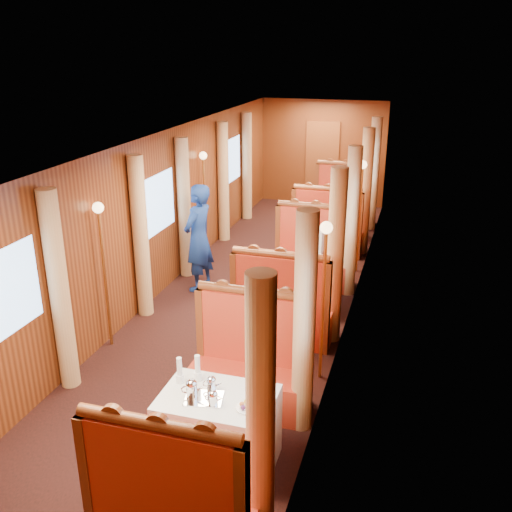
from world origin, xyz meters
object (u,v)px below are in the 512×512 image
at_px(banquette_mid_fwd, 282,312).
at_px(banquette_far_fwd, 327,232).
at_px(tea_tray, 204,399).
at_px(teapot_right, 213,400).
at_px(fruit_plate, 247,407).
at_px(rose_vase_mid, 303,250).
at_px(banquette_near_fwd, 173,506).
at_px(banquette_near_aft, 250,370).
at_px(passenger, 310,246).
at_px(teapot_back, 211,386).
at_px(table_near, 218,430).
at_px(table_far, 336,219).
at_px(steward, 199,238).
at_px(banquette_far_aft, 343,204).
at_px(rose_vase_far, 336,193).
at_px(banquette_mid_aft, 312,259).
at_px(teapot_left, 192,391).
at_px(table_mid, 299,286).

distance_m(banquette_mid_fwd, banquette_far_fwd, 3.50).
xyz_separation_m(tea_tray, teapot_right, (0.12, -0.07, 0.05)).
relative_size(banquette_mid_fwd, fruit_plate, 6.42).
xyz_separation_m(tea_tray, rose_vase_mid, (0.14, 3.62, 0.17)).
height_order(banquette_near_fwd, teapot_right, banquette_near_fwd).
xyz_separation_m(banquette_near_aft, passenger, (-0.00, 3.25, 0.32)).
height_order(teapot_back, passenger, passenger).
relative_size(table_near, table_far, 1.00).
relative_size(teapot_right, steward, 0.08).
xyz_separation_m(banquette_near_fwd, table_far, (0.00, 8.01, -0.05)).
bearing_deg(passenger, steward, -163.96).
xyz_separation_m(banquette_far_aft, rose_vase_far, (-0.02, -1.00, 0.50)).
xyz_separation_m(banquette_mid_aft, banquette_far_aft, (0.00, 3.50, 0.00)).
bearing_deg(banquette_far_aft, rose_vase_far, -91.20).
bearing_deg(table_far, rose_vase_far, 151.78).
relative_size(teapot_back, rose_vase_far, 0.41).
bearing_deg(table_near, banquette_far_fwd, 90.00).
bearing_deg(passenger, banquette_mid_aft, 90.00).
height_order(rose_vase_far, steward, steward).
distance_m(banquette_mid_aft, steward, 1.89).
xyz_separation_m(banquette_near_fwd, banquette_mid_fwd, (0.00, 3.50, 0.00)).
height_order(table_far, teapot_left, teapot_left).
bearing_deg(teapot_left, banquette_far_fwd, 68.24).
xyz_separation_m(banquette_mid_fwd, table_far, (0.00, 4.51, -0.05)).
distance_m(banquette_mid_aft, teapot_left, 4.62).
distance_m(teapot_left, teapot_right, 0.23).
relative_size(banquette_near_fwd, fruit_plate, 6.42).
bearing_deg(table_mid, steward, 170.56).
relative_size(banquette_mid_fwd, rose_vase_mid, 3.72).
bearing_deg(table_far, passenger, -90.00).
xyz_separation_m(teapot_back, rose_vase_mid, (0.12, 3.48, 0.12)).
relative_size(rose_vase_mid, steward, 0.21).
xyz_separation_m(table_near, table_mid, (0.00, 3.50, 0.00)).
distance_m(banquette_far_fwd, rose_vase_far, 1.14).
bearing_deg(banquette_mid_aft, banquette_near_fwd, -90.00).
bearing_deg(banquette_near_aft, table_far, 90.00).
bearing_deg(banquette_near_aft, teapot_back, -94.67).
height_order(tea_tray, passenger, passenger).
height_order(banquette_far_fwd, steward, steward).
relative_size(table_far, passenger, 1.38).
distance_m(banquette_far_fwd, teapot_right, 6.14).
relative_size(teapot_back, passenger, 0.20).
bearing_deg(passenger, banquette_far_aft, 90.00).
height_order(banquette_near_aft, teapot_left, banquette_near_aft).
xyz_separation_m(banquette_near_aft, table_mid, (0.00, 2.49, -0.05)).
height_order(banquette_near_fwd, teapot_back, banquette_near_fwd).
xyz_separation_m(banquette_near_aft, rose_vase_mid, (0.04, 2.52, 0.50)).
xyz_separation_m(banquette_far_fwd, tea_tray, (-0.10, -6.06, 0.33)).
distance_m(table_near, tea_tray, 0.40).
height_order(table_mid, rose_vase_mid, rose_vase_mid).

